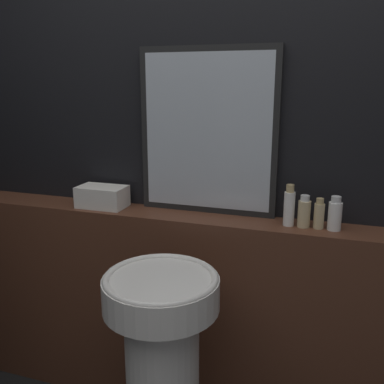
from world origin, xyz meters
TOP-DOWN VIEW (x-y plane):
  - wall_back at (0.00, 1.26)m, footprint 8.00×0.06m
  - vanity_counter at (0.00, 1.14)m, footprint 2.71×0.19m
  - pedestal_sink at (-0.02, 0.71)m, footprint 0.39×0.39m
  - mirror at (-0.01, 1.21)m, footprint 0.58×0.03m
  - towel_stack at (-0.47, 1.14)m, footprint 0.21×0.13m
  - shampoo_bottle at (0.34, 1.14)m, footprint 0.04×0.04m
  - conditioner_bottle at (0.40, 1.14)m, footprint 0.05×0.05m
  - lotion_bottle at (0.45, 1.14)m, footprint 0.04×0.04m
  - body_wash_bottle at (0.51, 1.14)m, footprint 0.05×0.05m

SIDE VIEW (x-z plane):
  - vanity_counter at x=0.00m, z-range 0.00..0.92m
  - pedestal_sink at x=-0.02m, z-range 0.07..0.92m
  - towel_stack at x=-0.47m, z-range 0.92..1.02m
  - lotion_bottle at x=0.45m, z-range 0.92..1.04m
  - conditioner_bottle at x=0.40m, z-range 0.92..1.05m
  - body_wash_bottle at x=0.51m, z-range 0.92..1.05m
  - shampoo_bottle at x=0.34m, z-range 0.92..1.08m
  - wall_back at x=0.00m, z-range 0.00..2.50m
  - mirror at x=-0.01m, z-range 0.92..1.61m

